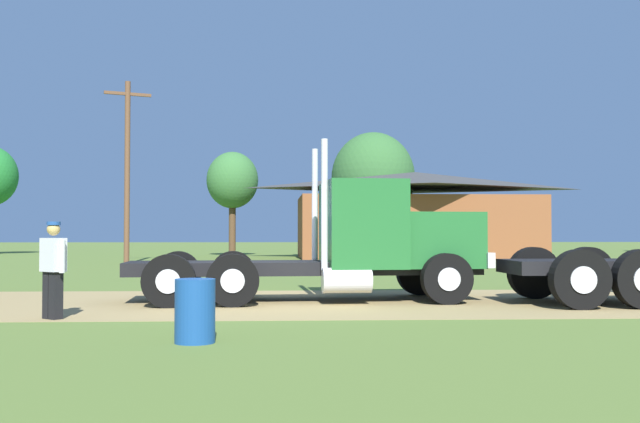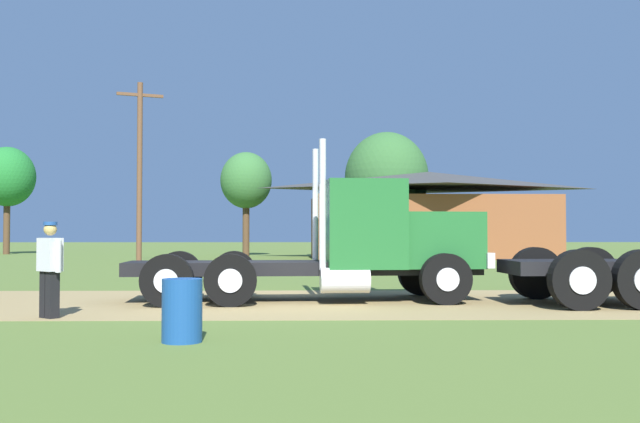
{
  "view_description": "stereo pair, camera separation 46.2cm",
  "coord_description": "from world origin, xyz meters",
  "px_view_note": "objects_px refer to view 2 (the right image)",
  "views": [
    {
      "loc": [
        0.77,
        -15.26,
        1.47
      ],
      "look_at": [
        1.54,
        0.8,
        1.95
      ],
      "focal_mm": 40.47,
      "sensor_mm": 36.0,
      "label": 1
    },
    {
      "loc": [
        1.23,
        -15.28,
        1.47
      ],
      "look_at": [
        1.54,
        0.8,
        1.95
      ],
      "focal_mm": 40.47,
      "sensor_mm": 36.0,
      "label": 2
    }
  ],
  "objects_px": {
    "visitor_walking_mid": "(50,266)",
    "shed_building": "(429,216)",
    "utility_pole_near": "(140,167)",
    "truck_foreground_white": "(359,244)",
    "steel_barrel": "(182,310)"
  },
  "relations": [
    {
      "from": "steel_barrel",
      "to": "shed_building",
      "type": "relative_size",
      "value": 0.06
    },
    {
      "from": "visitor_walking_mid",
      "to": "shed_building",
      "type": "relative_size",
      "value": 0.11
    },
    {
      "from": "visitor_walking_mid",
      "to": "steel_barrel",
      "type": "bearing_deg",
      "value": -45.23
    },
    {
      "from": "visitor_walking_mid",
      "to": "shed_building",
      "type": "height_order",
      "value": "shed_building"
    },
    {
      "from": "truck_foreground_white",
      "to": "visitor_walking_mid",
      "type": "bearing_deg",
      "value": -150.37
    },
    {
      "from": "truck_foreground_white",
      "to": "steel_barrel",
      "type": "height_order",
      "value": "truck_foreground_white"
    },
    {
      "from": "shed_building",
      "to": "truck_foreground_white",
      "type": "bearing_deg",
      "value": -102.83
    },
    {
      "from": "visitor_walking_mid",
      "to": "utility_pole_near",
      "type": "relative_size",
      "value": 0.19
    },
    {
      "from": "truck_foreground_white",
      "to": "shed_building",
      "type": "height_order",
      "value": "shed_building"
    },
    {
      "from": "shed_building",
      "to": "visitor_walking_mid",
      "type": "bearing_deg",
      "value": -111.29
    },
    {
      "from": "truck_foreground_white",
      "to": "shed_building",
      "type": "distance_m",
      "value": 27.58
    },
    {
      "from": "shed_building",
      "to": "utility_pole_near",
      "type": "xyz_separation_m",
      "value": [
        -15.27,
        -7.97,
        2.15
      ]
    },
    {
      "from": "truck_foreground_white",
      "to": "utility_pole_near",
      "type": "xyz_separation_m",
      "value": [
        -9.15,
        18.89,
        3.38
      ]
    },
    {
      "from": "utility_pole_near",
      "to": "visitor_walking_mid",
      "type": "bearing_deg",
      "value": -80.82
    },
    {
      "from": "steel_barrel",
      "to": "shed_building",
      "type": "bearing_deg",
      "value": 74.75
    }
  ]
}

